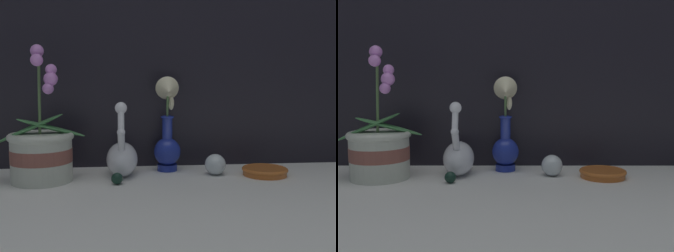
% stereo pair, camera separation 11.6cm
% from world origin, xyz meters
% --- Properties ---
extents(ground_plane, '(2.80, 2.80, 0.00)m').
position_xyz_m(ground_plane, '(0.00, 0.00, 0.00)').
color(ground_plane, silver).
extents(orchid_potted_plant, '(0.25, 0.18, 0.38)m').
position_xyz_m(orchid_potted_plant, '(-0.33, 0.10, 0.09)').
color(orchid_potted_plant, beige).
rests_on(orchid_potted_plant, ground_plane).
extents(swan_figurine, '(0.09, 0.18, 0.22)m').
position_xyz_m(swan_figurine, '(-0.11, 0.14, 0.06)').
color(swan_figurine, white).
rests_on(swan_figurine, ground_plane).
extents(blue_vase, '(0.08, 0.10, 0.29)m').
position_xyz_m(blue_vase, '(0.03, 0.19, 0.12)').
color(blue_vase, navy).
rests_on(blue_vase, ground_plane).
extents(glass_sphere, '(0.06, 0.06, 0.06)m').
position_xyz_m(glass_sphere, '(0.17, 0.13, 0.03)').
color(glass_sphere, silver).
rests_on(glass_sphere, ground_plane).
extents(amber_dish, '(0.14, 0.14, 0.02)m').
position_xyz_m(amber_dish, '(0.32, 0.11, 0.01)').
color(amber_dish, '#C66628').
rests_on(amber_dish, ground_plane).
extents(glass_bauble, '(0.03, 0.03, 0.03)m').
position_xyz_m(glass_bauble, '(-0.12, 0.04, 0.02)').
color(glass_bauble, '#142D23').
rests_on(glass_bauble, ground_plane).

